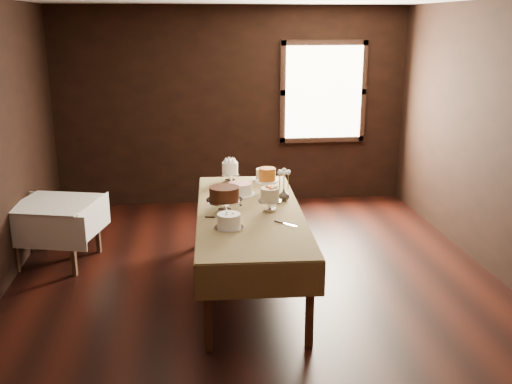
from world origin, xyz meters
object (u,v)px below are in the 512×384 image
Objects in this scene: cake_flowers at (270,200)px; cake_server_d at (278,199)px; cake_caramel at (267,181)px; cake_swirl at (229,221)px; cake_speckled at (266,175)px; flower_vase at (284,195)px; display_table at (250,216)px; cake_server_b at (290,225)px; cake_lattice at (240,190)px; cake_meringue at (230,172)px; cake_server_c at (238,201)px; cake_server_e at (222,218)px; cake_chocolate at (224,200)px; side_table at (55,209)px.

cake_flowers is 0.39m from cake_server_d.
cake_caramel reaches higher than cake_swirl.
flower_vase is at bearing -84.69° from cake_speckled.
display_table is 10.93× the size of cake_server_b.
cake_speckled reaches higher than cake_lattice.
cake_caramel is 1.24m from cake_swirl.
cake_server_b is 1.96× the size of flower_vase.
cake_meringue is at bearing 96.57° from cake_lattice.
cake_speckled reaches higher than cake_server_c.
cake_flowers is at bearing -95.67° from cake_speckled.
cake_swirl reaches higher than cake_server_b.
cake_speckled is 1.09× the size of cake_swirl.
cake_caramel is 1.13× the size of cake_server_c.
cake_flowers reaches higher than cake_swirl.
cake_swirl is at bearing -150.47° from cake_server_d.
flower_vase reaches higher than cake_server_d.
cake_server_b is 0.79m from cake_server_d.
cake_server_e is (-0.59, 0.26, 0.00)m from cake_server_b.
cake_flowers is at bearing -4.34° from cake_chocolate.
flower_vase is at bearing -99.44° from cake_server_c.
display_table is 0.36m from cake_server_e.
cake_server_e is at bearing -141.81° from display_table.
cake_server_e is at bearing 98.41° from cake_swirl.
side_table is 2.70m from cake_server_b.
cake_flowers is (0.30, -1.13, -0.00)m from cake_meringue.
cake_server_e is at bearing -159.32° from cake_server_b.
side_table is 4.19× the size of cake_server_c.
cake_server_b is 1.00× the size of cake_server_e.
cake_caramel is 1.13× the size of cake_server_d.
cake_chocolate reaches higher than cake_lattice.
side_table is at bearing -174.11° from cake_speckled.
cake_flowers is 1.96× the size of flower_vase.
display_table is at bearing 170.29° from cake_flowers.
display_table is 0.57m from cake_server_b.
cake_server_b is at bearing -29.32° from side_table.
cake_chocolate is at bearing -110.82° from cake_lattice.
cake_flowers reaches higher than side_table.
cake_server_d reaches higher than display_table.
cake_meringue is 1.60m from cake_swirl.
cake_meringue is 0.96m from flower_vase.
cake_meringue reaches higher than flower_vase.
cake_flowers reaches higher than cake_speckled.
cake_caramel is 0.67m from cake_flowers.
cake_caramel reaches higher than cake_flowers.
cake_server_e is at bearing -122.21° from cake_caramel.
cake_speckled is at bearing 83.88° from cake_caramel.
cake_server_c is at bearing -88.29° from cake_meringue.
cake_meringue reaches higher than cake_speckled.
cake_flowers is at bearing -145.46° from cake_server_c.
cake_speckled reaches higher than cake_swirl.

